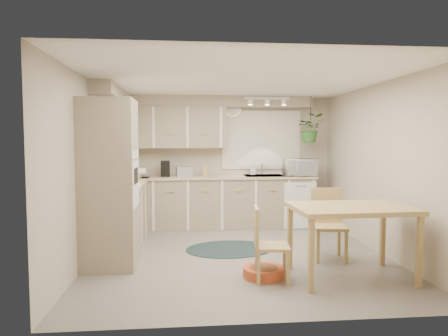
{
  "coord_description": "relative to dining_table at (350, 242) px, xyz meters",
  "views": [
    {
      "loc": [
        -0.7,
        -5.42,
        1.59
      ],
      "look_at": [
        -0.15,
        0.55,
        1.18
      ],
      "focal_mm": 32.0,
      "sensor_mm": 36.0,
      "label": 1
    }
  ],
  "objects": [
    {
      "name": "wall_front",
      "position": [
        -1.17,
        -1.06,
        0.78
      ],
      "size": [
        4.0,
        0.04,
        2.4
      ],
      "primitive_type": "cube",
      "color": "#AEA28F",
      "rests_on": "floor"
    },
    {
      "name": "toaster",
      "position": [
        -1.93,
        2.86,
        0.61
      ],
      "size": [
        0.31,
        0.21,
        0.17
      ],
      "primitive_type": "cube",
      "rotation": [
        0.0,
        0.0,
        0.18
      ],
      "color": "#9D9FA4",
      "rests_on": "counter_back"
    },
    {
      "name": "sink",
      "position": [
        -0.47,
        2.84,
        0.48
      ],
      "size": [
        0.7,
        0.48,
        0.1
      ],
      "primitive_type": "cube",
      "color": "#9D9FA4",
      "rests_on": "counter_back"
    },
    {
      "name": "knife_block",
      "position": [
        -1.55,
        2.89,
        0.62
      ],
      "size": [
        0.1,
        0.1,
        0.21
      ],
      "primitive_type": "cube",
      "rotation": [
        0.0,
        0.0,
        -0.02
      ],
      "color": "tan",
      "rests_on": "counter_back"
    },
    {
      "name": "coffee_maker",
      "position": [
        -2.27,
        2.84,
        0.66
      ],
      "size": [
        0.16,
        0.2,
        0.28
      ],
      "primitive_type": "cube",
      "rotation": [
        0.0,
        0.0,
        0.02
      ],
      "color": "black",
      "rests_on": "counter_back"
    },
    {
      "name": "oven_stack",
      "position": [
        -2.85,
        0.66,
        0.63
      ],
      "size": [
        0.65,
        0.65,
        2.1
      ],
      "primitive_type": "cube",
      "color": "gray",
      "rests_on": "floor"
    },
    {
      "name": "upper_cab_back",
      "position": [
        -2.17,
        2.96,
        1.4
      ],
      "size": [
        2.0,
        0.35,
        0.75
      ],
      "primitive_type": "cube",
      "color": "gray",
      "rests_on": "wall_back"
    },
    {
      "name": "chair_left",
      "position": [
        -0.93,
        -0.02,
        0.0
      ],
      "size": [
        0.44,
        0.44,
        0.84
      ],
      "primitive_type": "cube",
      "rotation": [
        0.0,
        0.0,
        -1.68
      ],
      "color": "tan",
      "rests_on": "floor"
    },
    {
      "name": "track_light_bar",
      "position": [
        -0.47,
        2.59,
        1.91
      ],
      "size": [
        0.8,
        0.04,
        0.04
      ],
      "primitive_type": "cube",
      "color": "silver",
      "rests_on": "ceiling"
    },
    {
      "name": "soffit_back",
      "position": [
        -1.37,
        2.99,
        1.88
      ],
      "size": [
        3.6,
        0.3,
        0.2
      ],
      "primitive_type": "cube",
      "color": "#AEA28F",
      "rests_on": "wall_back"
    },
    {
      "name": "range_hood",
      "position": [
        -2.87,
        1.34,
        0.98
      ],
      "size": [
        0.4,
        0.6,
        0.14
      ],
      "primitive_type": "cube",
      "color": "silver",
      "rests_on": "upper_cab_left"
    },
    {
      "name": "wall_clock",
      "position": [
        -1.02,
        3.11,
        1.76
      ],
      "size": [
        0.3,
        0.03,
        0.3
      ],
      "primitive_type": "cylinder",
      "rotation": [
        1.57,
        0.0,
        0.0
      ],
      "color": "#E6AF51",
      "rests_on": "wall_back"
    },
    {
      "name": "window_frame",
      "position": [
        -0.47,
        3.12,
        1.18
      ],
      "size": [
        1.5,
        0.02,
        1.1
      ],
      "primitive_type": "cube",
      "color": "silver",
      "rests_on": "wall_back"
    },
    {
      "name": "dishwasher_front",
      "position": [
        0.13,
        2.53,
        0.0
      ],
      "size": [
        0.58,
        0.02,
        0.83
      ],
      "primitive_type": "cube",
      "color": "silver",
      "rests_on": "base_cab_back"
    },
    {
      "name": "microwave",
      "position": [
        0.18,
        2.74,
        0.71
      ],
      "size": [
        0.57,
        0.33,
        0.38
      ],
      "primitive_type": "imported",
      "rotation": [
        0.0,
        0.0,
        0.04
      ],
      "color": "silver",
      "rests_on": "counter_back"
    },
    {
      "name": "upper_cab_left",
      "position": [
        -3.0,
        2.04,
        1.4
      ],
      "size": [
        0.35,
        2.0,
        0.75
      ],
      "primitive_type": "cube",
      "color": "gray",
      "rests_on": "wall_left"
    },
    {
      "name": "cooktop",
      "position": [
        -2.85,
        1.34,
        0.52
      ],
      "size": [
        0.52,
        0.58,
        0.02
      ],
      "primitive_type": "cube",
      "color": "silver",
      "rests_on": "counter_left"
    },
    {
      "name": "wall_back",
      "position": [
        -1.17,
        3.14,
        0.78
      ],
      "size": [
        4.0,
        0.04,
        2.4
      ],
      "primitive_type": "cube",
      "color": "#AEA28F",
      "rests_on": "floor"
    },
    {
      "name": "base_cab_back",
      "position": [
        -1.37,
        2.84,
        0.03
      ],
      "size": [
        3.6,
        0.6,
        0.9
      ],
      "primitive_type": "cube",
      "color": "gray",
      "rests_on": "floor"
    },
    {
      "name": "wall_oven_face",
      "position": [
        -2.53,
        0.66,
        0.63
      ],
      "size": [
        0.02,
        0.56,
        0.58
      ],
      "primitive_type": "cube",
      "color": "silver",
      "rests_on": "oven_stack"
    },
    {
      "name": "braided_rug",
      "position": [
        -1.27,
        1.32,
        -0.42
      ],
      "size": [
        1.36,
        1.07,
        0.01
      ],
      "primitive_type": "ellipsoid",
      "rotation": [
        0.0,
        0.0,
        0.09
      ],
      "color": "black",
      "rests_on": "floor"
    },
    {
      "name": "floor",
      "position": [
        -1.17,
        1.04,
        -0.42
      ],
      "size": [
        4.2,
        4.2,
        0.0
      ],
      "primitive_type": "plane",
      "color": "slate",
      "rests_on": "ground"
    },
    {
      "name": "soffit_left",
      "position": [
        -3.02,
        2.04,
        1.88
      ],
      "size": [
        0.3,
        2.0,
        0.2
      ],
      "primitive_type": "cube",
      "color": "#AEA28F",
      "rests_on": "wall_left"
    },
    {
      "name": "soap_bottle",
      "position": [
        -0.66,
        2.99,
        0.57
      ],
      "size": [
        0.11,
        0.22,
        0.1
      ],
      "primitive_type": "imported",
      "rotation": [
        0.0,
        0.0,
        0.06
      ],
      "color": "silver",
      "rests_on": "counter_back"
    },
    {
      "name": "counter_back",
      "position": [
        -1.37,
        2.83,
        0.5
      ],
      "size": [
        3.64,
        0.64,
        0.04
      ],
      "primitive_type": "cube",
      "color": "tan",
      "rests_on": "base_cab_back"
    },
    {
      "name": "counter_left",
      "position": [
        -2.86,
        1.91,
        0.5
      ],
      "size": [
        0.64,
        1.89,
        0.04
      ],
      "primitive_type": "cube",
      "color": "tan",
      "rests_on": "base_cab_left"
    },
    {
      "name": "pet_bed",
      "position": [
        -0.99,
        0.11,
        -0.36
      ],
      "size": [
        0.53,
        0.53,
        0.11
      ],
      "primitive_type": "cylinder",
      "rotation": [
        0.0,
        0.0,
        -0.09
      ],
      "color": "#BA4C25",
      "rests_on": "floor"
    },
    {
      "name": "window_blinds",
      "position": [
        -0.47,
        3.11,
        1.18
      ],
      "size": [
        1.4,
        0.02,
        1.0
      ],
      "primitive_type": "cube",
      "color": "silver",
      "rests_on": "wall_back"
    },
    {
      "name": "base_cab_left",
      "position": [
        -2.87,
        1.91,
        0.03
      ],
      "size": [
        0.6,
        1.85,
        0.9
      ],
      "primitive_type": "cube",
      "color": "gray",
      "rests_on": "floor"
    },
    {
      "name": "chair_back",
      "position": [
        0.0,
        0.71,
        0.05
      ],
      "size": [
        0.49,
        0.49,
        0.94
      ],
      "primitive_type": "cube",
      "rotation": [
        0.0,
        0.0,
        3.02
      ],
      "color": "tan",
      "rests_on": "floor"
    },
    {
      "name": "wall_right",
      "position": [
        0.83,
        1.04,
        0.78
      ],
      "size": [
        0.04,
        4.2,
        2.4
      ],
      "primitive_type": "cube",
      "color": "#AEA28F",
      "rests_on": "floor"
    },
    {
      "name": "hanging_plant",
      "position": [
        0.36,
        2.74,
        1.33
      ],
      "size": [
        0.58,
        0.62,
        0.41
      ],
      "primitive_type": "imported",
      "rotation": [
        0.0,
        0.0,
        -0.23
      ],
      "color": "#2D6127",
      "rests_on": "ceiling"
    },
    {
      "name": "wall_left",
      "position": [
        -3.17,
        1.04,
        0.78
      ],
      "size": [
        0.04,
        4.2,
        2.4
      ],
      "primitive_type": "cube",
      "color": "#AEA28F",
      "rests_on": "floor"
    },
    {
      "name": "dining_table",
      "position": [
        0.0,
        0.0,
        0.0
      ],
      "size": [
        1.37,
        0.94,
        0.84
      ],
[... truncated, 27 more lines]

